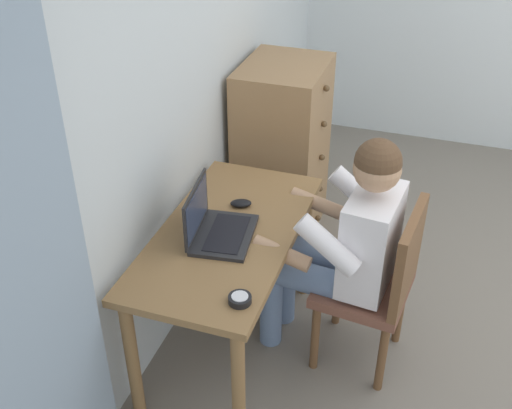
# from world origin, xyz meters

# --- Properties ---
(wall_back) EXTENTS (4.80, 0.05, 2.50)m
(wall_back) POSITION_xyz_m (0.00, 2.20, 1.25)
(wall_back) COLOR silver
(wall_back) RESTS_ON ground_plane
(curtain_panel) EXTENTS (0.56, 0.03, 2.19)m
(curtain_panel) POSITION_xyz_m (-1.42, 2.13, 1.10)
(curtain_panel) COLOR #8EA3B7
(curtain_panel) RESTS_ON ground_plane
(desk) EXTENTS (1.16, 0.59, 0.71)m
(desk) POSITION_xyz_m (-0.51, 1.84, 0.60)
(desk) COLOR olive
(desk) RESTS_ON ground_plane
(dresser) EXTENTS (0.59, 0.50, 1.08)m
(dresser) POSITION_xyz_m (0.59, 1.91, 0.54)
(dresser) COLOR #9E754C
(dresser) RESTS_ON ground_plane
(chair) EXTENTS (0.46, 0.44, 0.87)m
(chair) POSITION_xyz_m (-0.36, 1.16, 0.48)
(chair) COLOR brown
(chair) RESTS_ON ground_plane
(person_seated) EXTENTS (0.57, 0.61, 1.18)m
(person_seated) POSITION_xyz_m (-0.35, 1.34, 0.66)
(person_seated) COLOR #6B84AD
(person_seated) RESTS_ON ground_plane
(laptop) EXTENTS (0.37, 0.29, 0.24)m
(laptop) POSITION_xyz_m (-0.56, 1.87, 0.76)
(laptop) COLOR #232326
(laptop) RESTS_ON desk
(computer_mouse) EXTENTS (0.09, 0.11, 0.03)m
(computer_mouse) POSITION_xyz_m (-0.30, 1.85, 0.73)
(computer_mouse) COLOR black
(computer_mouse) RESTS_ON desk
(desk_clock) EXTENTS (0.09, 0.09, 0.03)m
(desk_clock) POSITION_xyz_m (-0.93, 1.63, 0.72)
(desk_clock) COLOR black
(desk_clock) RESTS_ON desk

